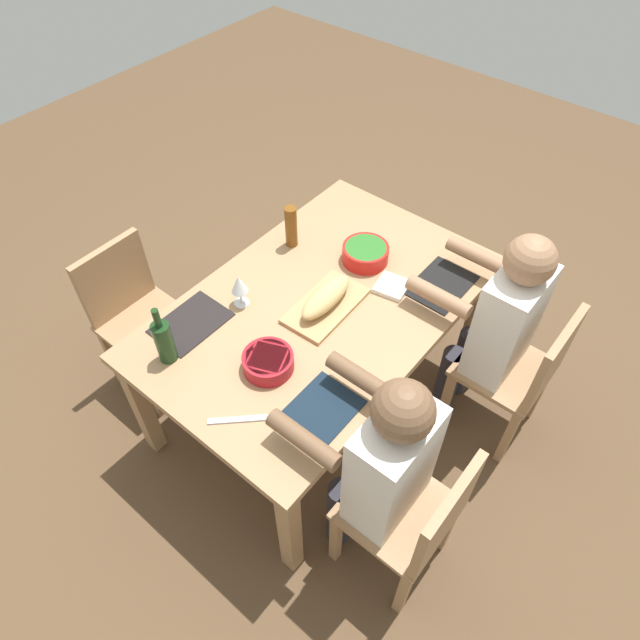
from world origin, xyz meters
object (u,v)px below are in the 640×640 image
chair_near_right (522,371)px  bread_loaf (327,297)px  serving_bowl_greens (365,253)px  serving_bowl_fruit (268,361)px  beer_bottle (291,227)px  napkin_stack (392,286)px  wine_glass (239,285)px  chair_near_left (416,518)px  diner_near_right (497,322)px  cutting_board (326,305)px  diner_near_left (382,463)px  dining_table (320,316)px  chair_far_left (135,312)px  wine_bottle (164,341)px

chair_near_right → bread_loaf: (-0.44, 0.81, 0.32)m
serving_bowl_greens → serving_bowl_fruit: bearing=-174.1°
beer_bottle → napkin_stack: bearing=-84.2°
serving_bowl_fruit → wine_glass: wine_glass is taller
chair_near_left → napkin_stack: chair_near_left is taller
diner_near_right → cutting_board: (-0.44, 0.63, 0.05)m
chair_near_left → serving_bowl_fruit: bearing=87.1°
bread_loaf → napkin_stack: 0.33m
diner_near_left → serving_bowl_fruit: size_ratio=5.71×
diner_near_right → beer_bottle: bearing=102.1°
dining_table → beer_bottle: bearing=58.2°
diner_near_left → napkin_stack: bearing=32.4°
bread_loaf → chair_far_left: bearing=117.3°
wine_bottle → napkin_stack: (0.92, -0.49, -0.10)m
chair_far_left → wine_glass: wine_glass is taller
diner_near_right → chair_near_left: bearing=-168.4°
diner_near_right → beer_bottle: 1.06m
wine_bottle → wine_glass: bearing=-2.2°
bread_loaf → chair_near_left: bearing=-119.2°
wine_glass → napkin_stack: size_ratio=1.19×
diner_near_right → serving_bowl_fruit: 1.05m
chair_near_left → bread_loaf: 0.98m
chair_near_right → wine_bottle: size_ratio=2.93×
diner_near_left → beer_bottle: diner_near_left is taller
wine_bottle → serving_bowl_fruit: bearing=-57.7°
chair_near_left → diner_near_left: 0.28m
serving_bowl_fruit → bread_loaf: (0.41, 0.03, 0.02)m
chair_far_left → serving_bowl_fruit: (0.04, -0.91, 0.30)m
wine_bottle → wine_glass: size_ratio=1.75×
chair_near_left → serving_bowl_greens: size_ratio=3.81×
diner_near_left → wine_glass: diner_near_left is taller
diner_near_left → serving_bowl_greens: 1.06m
cutting_board → chair_near_left: bearing=-119.2°
diner_near_right → cutting_board: bearing=125.4°
chair_near_right → chair_near_left: same height
chair_far_left → chair_near_left: bearing=-90.0°
bread_loaf → napkin_stack: size_ratio=2.29×
cutting_board → diner_near_right: bearing=-54.6°
serving_bowl_greens → napkin_stack: 0.23m
beer_bottle → wine_glass: size_ratio=1.33×
chair_near_left → serving_bowl_greens: bearing=46.6°
dining_table → beer_bottle: (0.23, 0.37, 0.19)m
chair_far_left → bread_loaf: bearing=-62.7°
diner_near_right → serving_bowl_fruit: diner_near_right is taller
bread_loaf → wine_bottle: size_ratio=1.10×
diner_near_right → diner_near_left: (-0.90, 0.00, 0.00)m
serving_bowl_greens → beer_bottle: beer_bottle is taller
chair_near_right → cutting_board: bearing=118.8°
napkin_stack → chair_far_left: bearing=125.3°
dining_table → bread_loaf: size_ratio=5.10×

